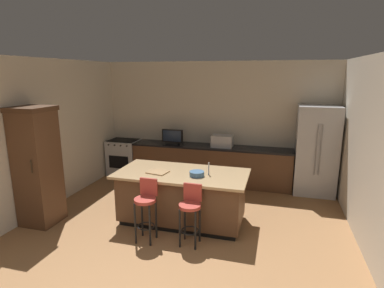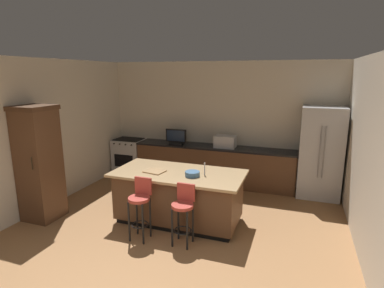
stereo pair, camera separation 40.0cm
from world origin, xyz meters
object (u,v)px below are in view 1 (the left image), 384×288
(kitchen_island, at_px, (182,197))
(refrigerator, at_px, (316,151))
(range_oven, at_px, (124,157))
(cutting_board, at_px, (158,172))
(fruit_bowl, at_px, (197,174))
(cabinet_tower, at_px, (37,164))
(bar_stool_right, at_px, (191,210))
(bar_stool_left, at_px, (146,205))
(tv_monitor, at_px, (172,137))
(microwave, at_px, (222,141))

(kitchen_island, distance_m, refrigerator, 3.22)
(range_oven, xyz_separation_m, cutting_board, (1.86, -2.26, 0.47))
(kitchen_island, relative_size, fruit_bowl, 9.22)
(cabinet_tower, relative_size, bar_stool_right, 2.18)
(bar_stool_left, distance_m, bar_stool_right, 0.70)
(cutting_board, bearing_deg, bar_stool_right, -36.49)
(refrigerator, bearing_deg, fruit_bowl, -133.34)
(cutting_board, bearing_deg, tv_monitor, 102.82)
(microwave, bearing_deg, bar_stool_right, -89.35)
(microwave, xyz_separation_m, bar_stool_left, (-0.67, -2.89, -0.45))
(tv_monitor, height_order, bar_stool_right, tv_monitor)
(kitchen_island, height_order, cutting_board, cutting_board)
(kitchen_island, xyz_separation_m, refrigerator, (2.39, 2.09, 0.50))
(bar_stool_left, bearing_deg, tv_monitor, 101.52)
(range_oven, xyz_separation_m, tv_monitor, (1.36, -0.05, 0.61))
(tv_monitor, xyz_separation_m, cutting_board, (0.50, -2.21, -0.15))
(range_oven, distance_m, microwave, 2.65)
(microwave, distance_m, fruit_bowl, 2.26)
(range_oven, bearing_deg, cabinet_tower, -92.65)
(cabinet_tower, bearing_deg, kitchen_island, 16.25)
(kitchen_island, distance_m, range_oven, 3.11)
(cabinet_tower, distance_m, bar_stool_right, 2.79)
(kitchen_island, xyz_separation_m, bar_stool_right, (0.35, -0.68, 0.09))
(range_oven, bearing_deg, microwave, 0.02)
(bar_stool_left, xyz_separation_m, cutting_board, (-0.05, 0.64, 0.33))
(microwave, height_order, tv_monitor, tv_monitor)
(tv_monitor, bearing_deg, refrigerator, 0.14)
(fruit_bowl, bearing_deg, bar_stool_right, -84.93)
(bar_stool_right, bearing_deg, refrigerator, 54.46)
(refrigerator, bearing_deg, bar_stool_left, -133.86)
(microwave, bearing_deg, kitchen_island, -98.47)
(cabinet_tower, relative_size, cutting_board, 6.14)
(refrigerator, xyz_separation_m, range_oven, (-4.65, 0.04, -0.51))
(kitchen_island, xyz_separation_m, cutting_board, (-0.40, -0.12, 0.46))
(kitchen_island, relative_size, tv_monitor, 4.38)
(refrigerator, distance_m, range_oven, 4.68)
(range_oven, height_order, tv_monitor, tv_monitor)
(tv_monitor, relative_size, cutting_board, 1.55)
(kitchen_island, distance_m, cutting_board, 0.62)
(kitchen_island, xyz_separation_m, tv_monitor, (-0.90, 2.09, 0.61))
(range_oven, height_order, bar_stool_left, bar_stool_left)
(bar_stool_left, relative_size, bar_stool_right, 1.05)
(microwave, distance_m, tv_monitor, 1.22)
(cutting_board, bearing_deg, microwave, 72.31)
(tv_monitor, xyz_separation_m, bar_stool_left, (0.55, -2.84, -0.48))
(kitchen_island, height_order, bar_stool_right, bar_stool_right)
(refrigerator, distance_m, fruit_bowl, 3.04)
(tv_monitor, height_order, bar_stool_left, tv_monitor)
(fruit_bowl, bearing_deg, kitchen_island, 158.06)
(range_oven, relative_size, cabinet_tower, 0.45)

